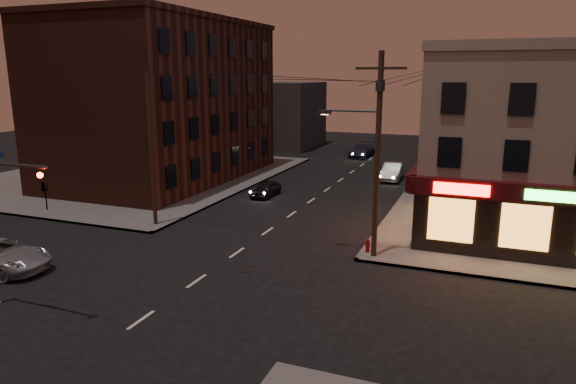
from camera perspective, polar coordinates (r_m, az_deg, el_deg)
The scene contains 14 objects.
ground at distance 23.77m, azimuth -10.14°, elevation -9.73°, with size 120.00×120.00×0.00m, color black.
sidewalk_nw at distance 48.74m, azimuth -16.67°, elevation 1.83°, with size 24.00×28.00×0.15m, color #514F4C.
pizza_building at distance 32.51m, azimuth 28.79°, elevation 4.79°, with size 15.85×12.85×10.50m.
brick_apartment at distance 45.87m, azimuth -13.71°, elevation 9.63°, with size 12.00×20.00×13.00m, color #411D14.
bg_building_ne_a at distance 56.90m, azimuth 23.71°, elevation 6.32°, with size 10.00×12.00×7.00m, color #3F3D3A.
bg_building_nw at distance 65.61m, azimuth -0.84°, elevation 8.61°, with size 9.00×10.00×8.00m, color #3F3D3A.
bg_building_ne_b at distance 70.84m, azimuth 21.69°, elevation 7.21°, with size 8.00×8.00×6.00m, color #3F3D3A.
utility_pole_main at distance 25.11m, azimuth 9.70°, elevation 5.18°, with size 4.20×0.44×10.00m.
utility_pole_far at distance 51.01m, azimuth 15.90°, elevation 7.56°, with size 0.26×0.26×9.00m, color #382619.
utility_pole_west at distance 31.47m, azimuth -14.94°, elevation 4.46°, with size 0.24×0.24×9.00m, color #382619.
sedan_near at distance 38.85m, azimuth -2.46°, elevation 0.37°, with size 1.37×3.42×1.16m, color black.
sedan_mid at distance 45.76m, azimuth 11.52°, elevation 2.25°, with size 1.56×4.47×1.47m, color slate.
sedan_far at distance 57.97m, azimuth 8.21°, elevation 4.63°, with size 2.04×5.02×1.46m, color #1A1F34.
fire_hydrant at distance 26.74m, azimuth 8.84°, elevation -5.82°, with size 0.33×0.33×0.72m.
Camera 1 is at (11.68, -18.58, 9.14)m, focal length 32.00 mm.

